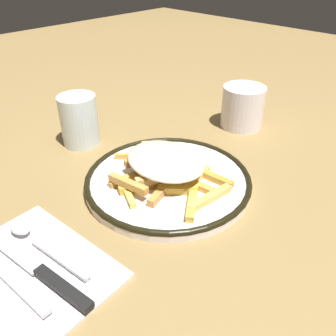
{
  "coord_description": "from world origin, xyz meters",
  "views": [
    {
      "loc": [
        -0.35,
        -0.34,
        0.35
      ],
      "look_at": [
        0.0,
        0.0,
        0.03
      ],
      "focal_mm": 38.32,
      "sensor_mm": 36.0,
      "label": 1
    }
  ],
  "objects": [
    {
      "name": "napkin",
      "position": [
        -0.25,
        -0.01,
        0.0
      ],
      "size": [
        0.16,
        0.22,
        0.01
      ],
      "primitive_type": "cube",
      "rotation": [
        0.0,
        0.0,
        0.08
      ],
      "color": "white",
      "rests_on": "ground_plane"
    },
    {
      "name": "coffee_mug",
      "position": [
        0.28,
        0.04,
        0.04
      ],
      "size": [
        0.12,
        0.09,
        0.09
      ],
      "color": "white",
      "rests_on": "ground_plane"
    },
    {
      "name": "plate",
      "position": [
        0.0,
        0.0,
        0.01
      ],
      "size": [
        0.27,
        0.27,
        0.02
      ],
      "color": "white",
      "rests_on": "ground_plane"
    },
    {
      "name": "ground_plane",
      "position": [
        0.0,
        0.0,
        0.0
      ],
      "size": [
        2.6,
        2.6,
        0.0
      ],
      "primitive_type": "plane",
      "color": "olive"
    },
    {
      "name": "knife",
      "position": [
        -0.25,
        -0.03,
        0.01
      ],
      "size": [
        0.04,
        0.21,
        0.01
      ],
      "color": "black",
      "rests_on": "napkin"
    },
    {
      "name": "spoon",
      "position": [
        -0.22,
        0.03,
        0.01
      ],
      "size": [
        0.03,
        0.15,
        0.01
      ],
      "color": "silver",
      "rests_on": "napkin"
    },
    {
      "name": "fork",
      "position": [
        -0.28,
        0.0,
        0.01
      ],
      "size": [
        0.03,
        0.18,
        0.01
      ],
      "color": "silver",
      "rests_on": "napkin"
    },
    {
      "name": "fries_heap",
      "position": [
        -0.0,
        0.0,
        0.04
      ],
      "size": [
        0.18,
        0.22,
        0.04
      ],
      "color": "#E6B768",
      "rests_on": "plate"
    },
    {
      "name": "water_glass",
      "position": [
        -0.01,
        0.23,
        0.05
      ],
      "size": [
        0.07,
        0.07,
        0.1
      ],
      "primitive_type": "cylinder",
      "color": "silver",
      "rests_on": "ground_plane"
    }
  ]
}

